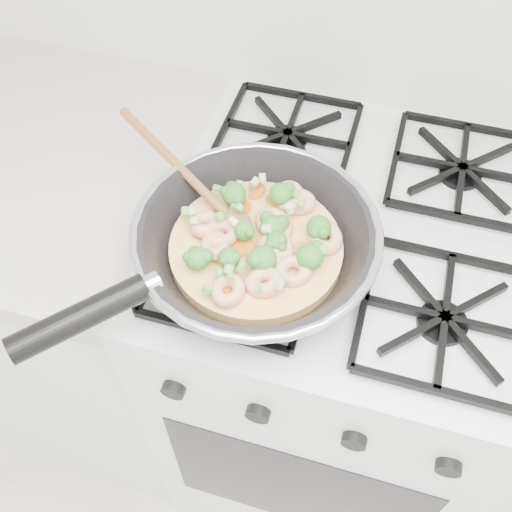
# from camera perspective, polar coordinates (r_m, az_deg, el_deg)

# --- Properties ---
(stove) EXTENTS (0.60, 0.60, 0.92)m
(stove) POSITION_cam_1_polar(r_m,az_deg,el_deg) (1.31, 6.94, -9.27)
(stove) COLOR white
(stove) RESTS_ON ground
(counter_left) EXTENTS (1.00, 0.60, 0.90)m
(counter_left) POSITION_cam_1_polar(r_m,az_deg,el_deg) (1.55, -23.18, -1.35)
(counter_left) COLOR white
(counter_left) RESTS_ON ground
(skillet) EXTENTS (0.44, 0.45, 0.10)m
(skillet) POSITION_cam_1_polar(r_m,az_deg,el_deg) (0.83, -0.20, 1.28)
(skillet) COLOR black
(skillet) RESTS_ON stove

